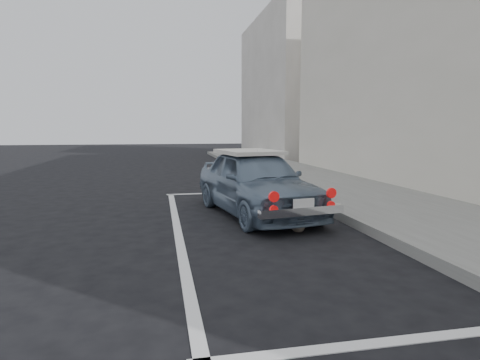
{
  "coord_description": "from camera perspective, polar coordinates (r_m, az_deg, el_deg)",
  "views": [
    {
      "loc": [
        -1.14,
        -2.96,
        1.53
      ],
      "look_at": [
        0.08,
        3.09,
        0.75
      ],
      "focal_mm": 30.0,
      "sensor_mm": 36.0,
      "label": 1
    }
  ],
  "objects": [
    {
      "name": "ground",
      "position": [
        3.53,
        9.22,
        -18.65
      ],
      "size": [
        80.0,
        80.0,
        0.0
      ],
      "primitive_type": "plane",
      "color": "black",
      "rests_on": "ground"
    },
    {
      "name": "retro_coupe",
      "position": [
        7.22,
        2.27,
        -0.23
      ],
      "size": [
        1.94,
        3.65,
        1.18
      ],
      "rotation": [
        0.0,
        0.0,
        0.16
      ],
      "color": "slate",
      "rests_on": "ground"
    },
    {
      "name": "pline_rear",
      "position": [
        3.33,
        21.12,
        -20.61
      ],
      "size": [
        3.0,
        0.12,
        0.01
      ],
      "primitive_type": "cube",
      "color": "silver",
      "rests_on": "ground"
    },
    {
      "name": "pline_front",
      "position": [
        9.73,
        -1.52,
        -1.82
      ],
      "size": [
        3.0,
        0.12,
        0.01
      ],
      "primitive_type": "cube",
      "color": "silver",
      "rests_on": "ground"
    },
    {
      "name": "pline_side",
      "position": [
        6.16,
        -8.84,
        -7.23
      ],
      "size": [
        0.12,
        7.0,
        0.01
      ],
      "primitive_type": "cube",
      "color": "silver",
      "rests_on": "ground"
    },
    {
      "name": "sidewalk",
      "position": [
        6.75,
        29.21,
        -6.18
      ],
      "size": [
        2.8,
        40.0,
        0.15
      ],
      "primitive_type": "cube",
      "color": "slate",
      "rests_on": "ground"
    },
    {
      "name": "building_far",
      "position": [
        24.28,
        6.82,
        13.01
      ],
      "size": [
        3.5,
        10.0,
        8.0
      ],
      "primitive_type": "cube",
      "color": "#BAB4A9",
      "rests_on": "ground"
    },
    {
      "name": "cat",
      "position": [
        6.09,
        8.27,
        -6.41
      ],
      "size": [
        0.22,
        0.43,
        0.23
      ],
      "rotation": [
        0.0,
        0.0,
        0.1
      ],
      "color": "#63574B",
      "rests_on": "ground"
    }
  ]
}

